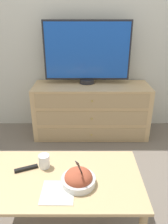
{
  "coord_description": "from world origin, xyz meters",
  "views": [
    {
      "loc": [
        -0.02,
        -2.71,
        1.39
      ],
      "look_at": [
        -0.02,
        -1.27,
        0.74
      ],
      "focal_mm": 35.0,
      "sensor_mm": 36.0,
      "label": 1
    }
  ],
  "objects": [
    {
      "name": "ground_plane",
      "position": [
        0.0,
        0.0,
        0.0
      ],
      "size": [
        12.0,
        12.0,
        0.0
      ],
      "primitive_type": "plane",
      "color": "#70665B"
    },
    {
      "name": "coffee_table",
      "position": [
        -0.18,
        -1.63,
        0.39
      ],
      "size": [
        1.04,
        0.56,
        0.46
      ],
      "color": "tan",
      "rests_on": "ground_plane"
    },
    {
      "name": "wall_back",
      "position": [
        0.0,
        0.03,
        1.3
      ],
      "size": [
        12.0,
        0.05,
        2.6
      ],
      "color": "silver",
      "rests_on": "ground_plane"
    },
    {
      "name": "tv",
      "position": [
        0.02,
        -0.17,
        0.99
      ],
      "size": [
        0.99,
        0.17,
        0.71
      ],
      "color": "#232328",
      "rests_on": "dresser"
    },
    {
      "name": "drink_cup",
      "position": [
        -0.28,
        -1.53,
        0.5
      ],
      "size": [
        0.07,
        0.07,
        0.09
      ],
      "color": "beige",
      "rests_on": "coffee_table"
    },
    {
      "name": "napkin",
      "position": [
        -0.17,
        -1.76,
        0.46
      ],
      "size": [
        0.19,
        0.19,
        0.0
      ],
      "color": "silver",
      "rests_on": "coffee_table"
    },
    {
      "name": "remote_control",
      "position": [
        -0.4,
        -1.56,
        0.46
      ],
      "size": [
        0.15,
        0.08,
        0.02
      ],
      "color": "black",
      "rests_on": "coffee_table"
    },
    {
      "name": "dresser",
      "position": [
        0.07,
        -0.26,
        0.32
      ],
      "size": [
        1.36,
        0.48,
        0.63
      ],
      "color": "tan",
      "rests_on": "ground_plane"
    },
    {
      "name": "takeout_bowl",
      "position": [
        -0.05,
        -1.68,
        0.49
      ],
      "size": [
        0.2,
        0.2,
        0.19
      ],
      "color": "silver",
      "rests_on": "coffee_table"
    }
  ]
}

